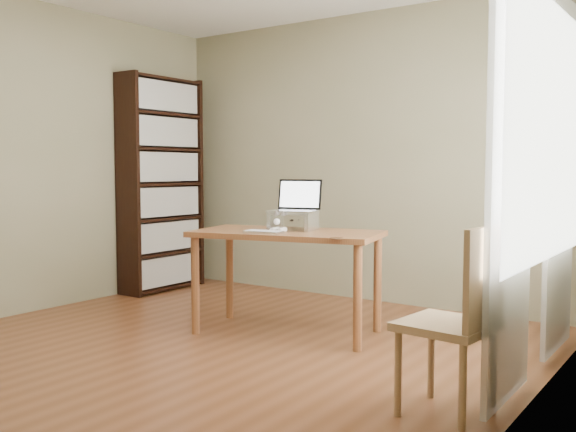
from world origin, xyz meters
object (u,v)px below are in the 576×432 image
object	(u,v)px
keyboard	(264,232)
cat	(292,220)
bookshelf	(162,184)
desk	(287,245)
laptop	(298,204)
chair	(461,315)

from	to	relation	value
keyboard	cat	distance (m)	0.34
bookshelf	desk	world-z (taller)	bookshelf
bookshelf	cat	size ratio (longest dim) A/B	4.31
laptop	chair	xyz separation A→B (m)	(1.61, -0.99, -0.44)
cat	bookshelf	bearing A→B (deg)	157.08
chair	bookshelf	bearing A→B (deg)	162.62
keyboard	cat	xyz separation A→B (m)	(0.02, 0.33, 0.06)
desk	laptop	distance (m)	0.33
chair	desk	bearing A→B (deg)	157.97
desk	chair	distance (m)	1.83
keyboard	chair	distance (m)	1.79
bookshelf	keyboard	xyz separation A→B (m)	(1.95, -0.92, -0.29)
bookshelf	cat	world-z (taller)	bookshelf
cat	chair	world-z (taller)	chair
desk	cat	size ratio (longest dim) A/B	2.98
bookshelf	cat	distance (m)	2.07
bookshelf	keyboard	world-z (taller)	bookshelf
desk	chair	world-z (taller)	chair
laptop	keyboard	distance (m)	0.41
bookshelf	chair	bearing A→B (deg)	-23.19
bookshelf	laptop	size ratio (longest dim) A/B	5.47
bookshelf	laptop	distance (m)	2.08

